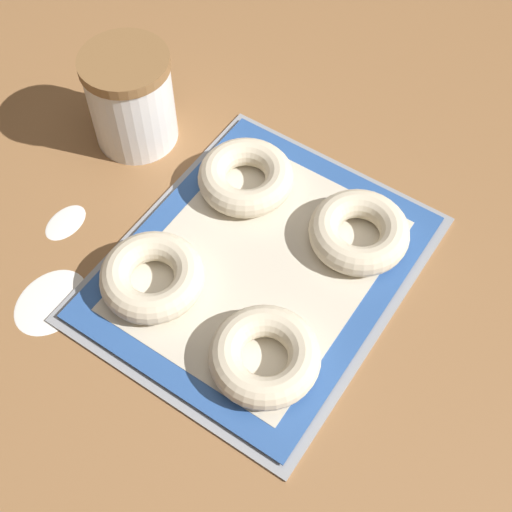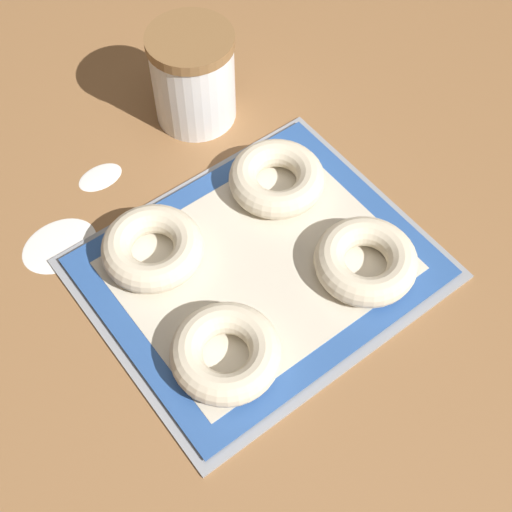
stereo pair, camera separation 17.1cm
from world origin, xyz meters
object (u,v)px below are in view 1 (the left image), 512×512
at_px(bagel_front_right, 359,232).
at_px(bagel_back_left, 152,277).
at_px(baking_tray, 256,267).
at_px(flour_canister, 131,99).
at_px(bagel_back_right, 246,177).
at_px(bagel_front_left, 265,356).

bearing_deg(bagel_front_right, bagel_back_left, 138.47).
height_order(baking_tray, flour_canister, flour_canister).
height_order(bagel_back_right, flour_canister, flour_canister).
xyz_separation_m(baking_tray, bagel_front_left, (-0.12, -0.09, 0.03)).
relative_size(bagel_front_left, bagel_back_left, 1.00).
distance_m(baking_tray, bagel_front_right, 0.15).
relative_size(bagel_front_right, bagel_back_right, 1.00).
relative_size(bagel_back_left, bagel_back_right, 1.00).
bearing_deg(baking_tray, bagel_back_right, 40.11).
xyz_separation_m(baking_tray, bagel_front_right, (0.11, -0.09, 0.03)).
xyz_separation_m(bagel_front_left, bagel_back_left, (0.01, 0.19, 0.00)).
relative_size(bagel_front_left, bagel_back_right, 1.00).
xyz_separation_m(bagel_front_right, bagel_back_right, (-0.01, 0.18, 0.00)).
bearing_deg(flour_canister, bagel_back_left, -136.34).
bearing_deg(bagel_front_right, bagel_front_left, 178.93).
height_order(bagel_front_right, flour_canister, flour_canister).
relative_size(bagel_front_right, bagel_back_left, 1.00).
relative_size(baking_tray, flour_canister, 2.93).
xyz_separation_m(bagel_front_right, flour_canister, (-0.01, 0.39, 0.05)).
bearing_deg(bagel_back_right, bagel_front_left, -140.96).
xyz_separation_m(bagel_back_right, flour_canister, (-0.00, 0.20, 0.05)).
height_order(bagel_front_right, bagel_back_right, same).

